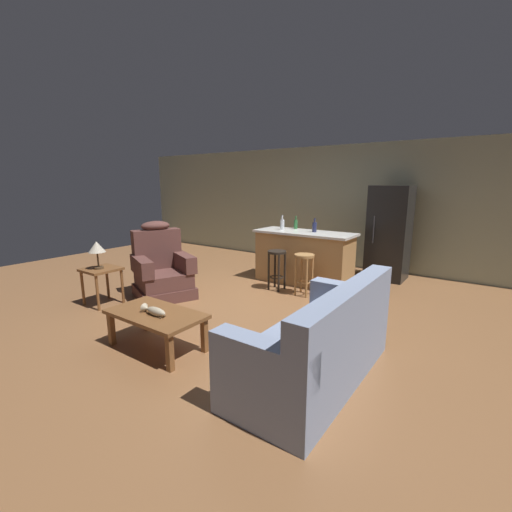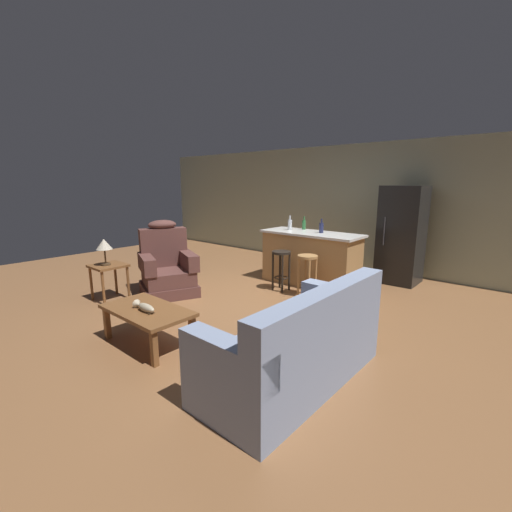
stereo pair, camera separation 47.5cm
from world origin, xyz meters
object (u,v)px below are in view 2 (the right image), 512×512
(bottle_tall_green, at_px, (304,225))
(refrigerator, at_px, (401,235))
(couch, at_px, (299,347))
(bar_stool_left, at_px, (281,263))
(end_table, at_px, (109,271))
(kitchen_island, at_px, (310,258))
(fish_figurine, at_px, (145,307))
(bottle_wine_dark, at_px, (290,224))
(bottle_short_amber, at_px, (321,227))
(recliner_near_lamp, at_px, (167,268))
(coffee_table, at_px, (147,313))
(bar_stool_right, at_px, (307,268))
(table_lamp, at_px, (104,245))

(bottle_tall_green, bearing_deg, refrigerator, 33.19)
(couch, xyz_separation_m, bar_stool_left, (-1.78, 2.12, 0.13))
(end_table, relative_size, kitchen_island, 0.31)
(fish_figurine, bearing_deg, bottle_wine_dark, 96.81)
(bottle_short_amber, bearing_deg, fish_figurine, -94.18)
(bar_stool_left, relative_size, refrigerator, 0.39)
(recliner_near_lamp, xyz_separation_m, refrigerator, (2.69, 3.18, 0.46))
(fish_figurine, bearing_deg, bottle_tall_green, 93.80)
(coffee_table, distance_m, end_table, 1.87)
(coffee_table, relative_size, bar_stool_right, 1.62)
(end_table, distance_m, bar_stool_right, 3.12)
(couch, xyz_separation_m, kitchen_island, (-1.60, 2.75, 0.14))
(bar_stool_left, xyz_separation_m, bottle_tall_green, (-0.13, 0.87, 0.57))
(couch, relative_size, bottle_short_amber, 7.65)
(end_table, distance_m, kitchen_island, 3.38)
(bottle_tall_green, bearing_deg, coffee_table, -86.93)
(bar_stool_left, relative_size, bottle_wine_dark, 2.53)
(coffee_table, xyz_separation_m, fish_figurine, (0.05, -0.06, 0.10))
(table_lamp, height_order, bottle_tall_green, bottle_tall_green)
(kitchen_island, relative_size, bottle_tall_green, 7.35)
(couch, bearing_deg, table_lamp, 1.10)
(table_lamp, bearing_deg, refrigerator, 52.33)
(table_lamp, bearing_deg, coffee_table, -13.12)
(fish_figurine, xyz_separation_m, couch, (1.68, 0.53, -0.12))
(bottle_short_amber, bearing_deg, bottle_wine_dark, -175.88)
(bottle_tall_green, xyz_separation_m, bottle_wine_dark, (-0.16, -0.23, 0.01))
(bottle_wine_dark, bearing_deg, couch, -53.15)
(couch, bearing_deg, refrigerator, -83.40)
(fish_figurine, distance_m, bar_stool_left, 2.65)
(fish_figurine, bearing_deg, bottle_short_amber, 85.82)
(recliner_near_lamp, bearing_deg, bar_stool_left, 68.73)
(table_lamp, height_order, bar_stool_left, table_lamp)
(bar_stool_left, xyz_separation_m, refrigerator, (1.34, 1.83, 0.41))
(recliner_near_lamp, xyz_separation_m, bottle_wine_dark, (1.06, 1.99, 0.63))
(coffee_table, bearing_deg, table_lamp, 166.88)
(fish_figurine, relative_size, bottle_short_amber, 1.37)
(bar_stool_left, bearing_deg, refrigerator, 53.72)
(bar_stool_right, xyz_separation_m, refrigerator, (0.83, 1.83, 0.41))
(bottle_tall_green, bearing_deg, couch, -57.42)
(bottle_wine_dark, bearing_deg, coffee_table, -83.92)
(fish_figurine, bearing_deg, couch, 17.49)
(couch, distance_m, recliner_near_lamp, 3.23)
(coffee_table, height_order, fish_figurine, fish_figurine)
(table_lamp, distance_m, bottle_wine_dark, 3.18)
(table_lamp, relative_size, refrigerator, 0.23)
(table_lamp, bearing_deg, bar_stool_left, 51.21)
(end_table, xyz_separation_m, bar_stool_right, (2.27, 2.14, 0.01))
(bottle_tall_green, height_order, bottle_wine_dark, bottle_wine_dark)
(bar_stool_right, bearing_deg, couch, -59.21)
(couch, height_order, bottle_short_amber, bottle_short_amber)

